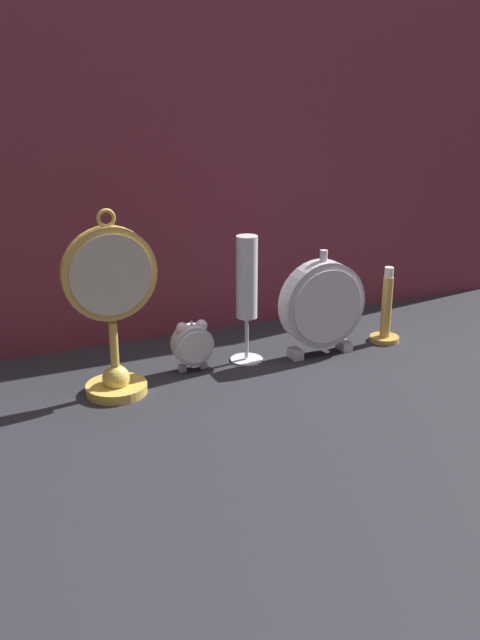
{
  "coord_description": "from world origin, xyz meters",
  "views": [
    {
      "loc": [
        -0.47,
        -0.97,
        0.5
      ],
      "look_at": [
        0.0,
        0.08,
        0.1
      ],
      "focal_mm": 40.0,
      "sensor_mm": 36.0,
      "label": 1
    }
  ],
  "objects_px": {
    "mantel_clock_silver": "(322,305)",
    "brass_candlestick": "(386,317)",
    "alarm_clock_twin_bell": "(192,343)",
    "pocket_watch_on_stand": "(112,315)",
    "champagne_flute": "(247,287)"
  },
  "relations": [
    {
      "from": "alarm_clock_twin_bell",
      "to": "mantel_clock_silver",
      "type": "bearing_deg",
      "value": -6.6
    },
    {
      "from": "pocket_watch_on_stand",
      "to": "brass_candlestick",
      "type": "bearing_deg",
      "value": 2.1
    },
    {
      "from": "alarm_clock_twin_bell",
      "to": "champagne_flute",
      "type": "distance_m",
      "value": 0.14
    },
    {
      "from": "alarm_clock_twin_bell",
      "to": "brass_candlestick",
      "type": "distance_m",
      "value": 0.4
    },
    {
      "from": "champagne_flute",
      "to": "brass_candlestick",
      "type": "xyz_separation_m",
      "value": [
        0.29,
        -0.02,
        -0.09
      ]
    },
    {
      "from": "pocket_watch_on_stand",
      "to": "alarm_clock_twin_bell",
      "type": "distance_m",
      "value": 0.18
    },
    {
      "from": "alarm_clock_twin_bell",
      "to": "brass_candlestick",
      "type": "bearing_deg",
      "value": -2.87
    },
    {
      "from": "pocket_watch_on_stand",
      "to": "champagne_flute",
      "type": "xyz_separation_m",
      "value": [
        0.26,
        0.04,
        0.0
      ]
    },
    {
      "from": "champagne_flute",
      "to": "pocket_watch_on_stand",
      "type": "bearing_deg",
      "value": -170.79
    },
    {
      "from": "alarm_clock_twin_bell",
      "to": "pocket_watch_on_stand",
      "type": "bearing_deg",
      "value": -165.06
    },
    {
      "from": "mantel_clock_silver",
      "to": "brass_candlestick",
      "type": "bearing_deg",
      "value": 3.24
    },
    {
      "from": "mantel_clock_silver",
      "to": "brass_candlestick",
      "type": "xyz_separation_m",
      "value": [
        0.15,
        0.01,
        -0.05
      ]
    },
    {
      "from": "mantel_clock_silver",
      "to": "champagne_flute",
      "type": "bearing_deg",
      "value": 167.83
    },
    {
      "from": "brass_candlestick",
      "to": "alarm_clock_twin_bell",
      "type": "bearing_deg",
      "value": 177.13
    },
    {
      "from": "alarm_clock_twin_bell",
      "to": "champagne_flute",
      "type": "relative_size",
      "value": 0.39
    }
  ]
}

